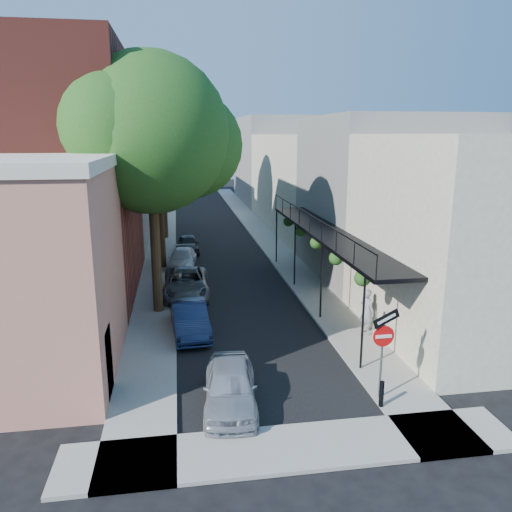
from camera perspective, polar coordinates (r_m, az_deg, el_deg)
name	(u,v)px	position (r m, az deg, el deg)	size (l,w,h in m)	color
ground	(286,428)	(14.75, 3.41, -19.04)	(160.00, 160.00, 0.00)	black
road_surface	(211,230)	(42.94, -5.14, 2.94)	(6.00, 64.00, 0.01)	black
sidewalk_left	(164,231)	(42.86, -10.49, 2.82)	(2.00, 64.00, 0.12)	gray
sidewalk_right	(257,228)	(43.37, 0.14, 3.18)	(2.00, 64.00, 0.12)	gray
sidewalk_cross	(294,448)	(13.91, 4.35, -21.02)	(12.00, 2.00, 0.12)	gray
buildings_left	(92,175)	(41.50, -18.24, 8.82)	(10.10, 59.10, 12.00)	#BB7560
buildings_right	(316,177)	(43.36, 6.86, 8.90)	(9.80, 55.00, 10.00)	beige
sign_post	(383,340)	(15.53, 14.35, -9.23)	(0.89, 0.17, 2.99)	#595B60
bollard	(382,394)	(15.73, 14.15, -15.03)	(0.14, 0.14, 0.80)	black
oak_near	(161,137)	(22.38, -10.84, 13.21)	(7.48, 6.80, 11.42)	#332514
oak_mid	(164,151)	(30.36, -10.44, 11.74)	(6.60, 6.00, 10.20)	#332514
oak_far	(167,131)	(39.38, -10.14, 13.90)	(7.70, 7.00, 11.90)	#332514
parked_car_a	(230,386)	(15.42, -2.96, -14.64)	(1.56, 3.88, 1.32)	#8E959E
parked_car_b	(190,319)	(20.72, -7.58, -7.13)	(1.38, 3.95, 1.30)	#131F3C
parked_car_c	(186,284)	(25.43, -8.00, -3.13)	(2.23, 4.84, 1.34)	#585B60
parked_car_d	(182,259)	(30.89, -8.42, -0.32)	(1.60, 3.94, 1.14)	silver
parked_car_e	(188,244)	(34.82, -7.77, 1.34)	(1.42, 3.54, 1.21)	black
pedestrian	(367,312)	(20.62, 12.56, -6.23)	(0.69, 0.45, 1.89)	gray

